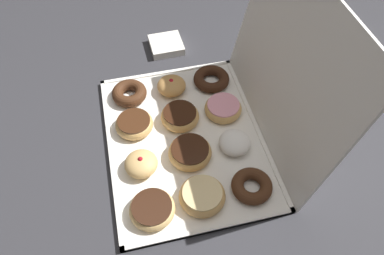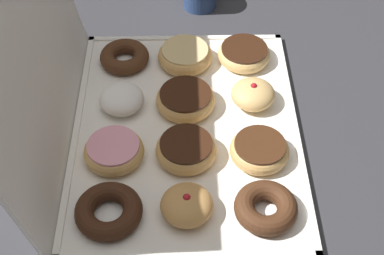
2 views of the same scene
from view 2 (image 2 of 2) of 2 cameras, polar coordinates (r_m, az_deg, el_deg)
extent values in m
plane|color=#333338|center=(1.11, -0.86, -0.52)|extent=(3.00, 3.00, 0.00)
cube|color=white|center=(1.11, -0.86, -0.35)|extent=(0.58, 0.44, 0.01)
cube|color=white|center=(1.13, 10.15, -0.13)|extent=(0.58, 0.01, 0.01)
cube|color=white|center=(1.13, -11.85, -0.39)|extent=(0.58, 0.01, 0.01)
cube|color=white|center=(1.31, -0.93, 8.90)|extent=(0.01, 0.44, 0.01)
cube|color=white|center=(0.99, -16.77, 8.13)|extent=(0.58, 0.09, 0.46)
torus|color=#472816|center=(0.98, 7.23, -8.07)|extent=(0.11, 0.11, 0.04)
torus|color=tan|center=(1.05, 6.61, -2.34)|extent=(0.11, 0.11, 0.03)
cylinder|color=#472816|center=(1.04, 6.68, -1.76)|extent=(0.10, 0.10, 0.01)
ellipsoid|color=#E5B770|center=(1.15, 5.98, 3.38)|extent=(0.09, 0.09, 0.05)
sphere|color=#B21923|center=(1.13, 6.06, 4.17)|extent=(0.01, 0.01, 0.01)
torus|color=#E5B770|center=(1.25, 5.09, 7.42)|extent=(0.12, 0.12, 0.03)
cylinder|color=#381E11|center=(1.24, 5.14, 7.95)|extent=(0.10, 0.10, 0.01)
ellipsoid|color=tan|center=(0.97, -0.74, -7.88)|extent=(0.09, 0.09, 0.05)
sphere|color=#B21923|center=(0.95, -0.75, -7.14)|extent=(0.01, 0.01, 0.01)
torus|color=tan|center=(1.05, -0.88, -2.30)|extent=(0.11, 0.11, 0.04)
cylinder|color=#381E11|center=(1.03, -0.89, -1.67)|extent=(0.10, 0.10, 0.01)
torus|color=tan|center=(1.14, -0.92, 2.80)|extent=(0.12, 0.12, 0.04)
cylinder|color=#381E11|center=(1.12, -0.93, 3.42)|extent=(0.10, 0.10, 0.01)
torus|color=tan|center=(1.24, -0.89, 7.26)|extent=(0.12, 0.12, 0.04)
cylinder|color=#EACC8C|center=(1.23, -0.90, 7.88)|extent=(0.10, 0.10, 0.01)
torus|color=#381E11|center=(0.98, -8.73, -8.39)|extent=(0.12, 0.12, 0.03)
torus|color=tan|center=(1.06, -8.18, -2.44)|extent=(0.11, 0.11, 0.04)
cylinder|color=pink|center=(1.04, -8.27, -1.84)|extent=(0.10, 0.10, 0.01)
ellipsoid|color=white|center=(1.14, -7.39, 2.89)|extent=(0.09, 0.09, 0.05)
torus|color=#472816|center=(1.25, -7.08, 7.13)|extent=(0.11, 0.11, 0.03)
camera|label=1|loc=(1.36, 6.28, 48.94)|focal=34.10mm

